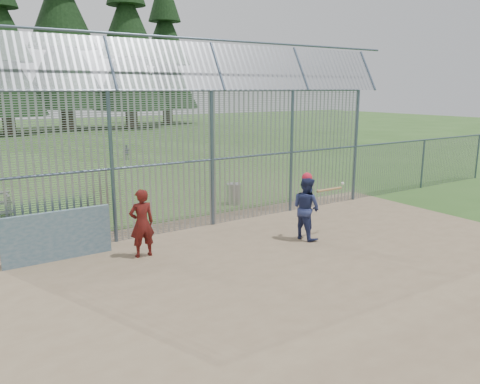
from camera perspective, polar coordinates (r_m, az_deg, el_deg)
ground at (r=11.50m, az=5.51°, el=-8.15°), size 120.00×120.00×0.00m
dirt_infield at (r=11.14m, az=7.13°, el=-8.84°), size 14.00×10.00×0.02m
dugout_wall at (r=11.98m, az=-21.35°, el=-4.99°), size 2.50×0.12×1.20m
batter at (r=12.81m, az=8.07°, el=-1.94°), size 0.74×0.90×1.72m
onlooker at (r=11.58m, az=-11.88°, el=-3.73°), size 0.63×0.43×1.68m
bg_kid_seated at (r=27.93m, az=-13.61°, el=4.71°), size 0.56×0.36×0.89m
batting_gear at (r=12.71m, az=8.74°, el=1.47°), size 1.44×0.33×0.56m
trash_can at (r=16.71m, az=-0.74°, el=-0.19°), size 0.56×0.56×0.82m
backstop_fence at (r=14.69m, az=2.88°, el=5.89°), size 20.09×0.81×5.30m
conifer_row at (r=51.09m, az=-24.41°, el=19.04°), size 38.48×12.26×20.20m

